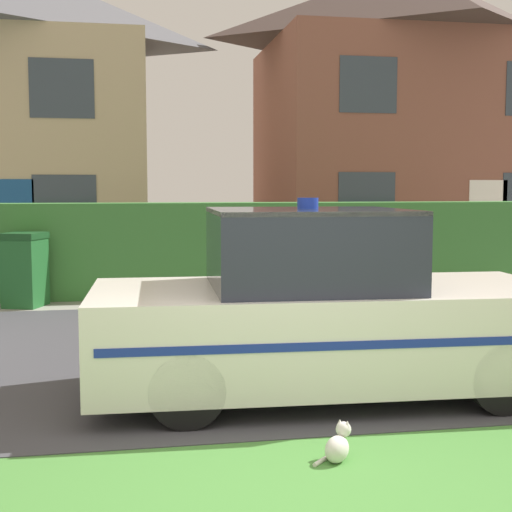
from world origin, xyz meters
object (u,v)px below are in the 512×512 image
police_car (322,312)px  cat (338,446)px  house_right (406,110)px  wheelie_bin (25,269)px

police_car → cat: size_ratio=13.67×
police_car → cat: bearing=-99.2°
police_car → house_right: (5.95, 12.77, 3.29)m
house_right → cat: bearing=-113.6°
police_car → cat: 1.77m
police_car → wheelie_bin: bearing=123.4°
cat → house_right: bearing=21.9°
police_car → cat: (-0.33, -1.61, -0.66)m
cat → house_right: 16.18m
cat → house_right: (6.28, 14.38, 3.94)m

